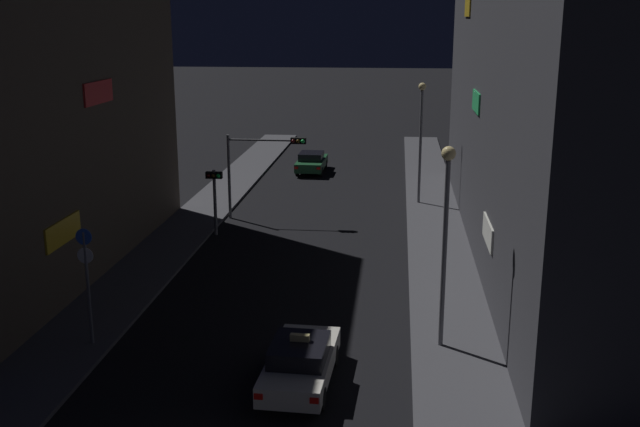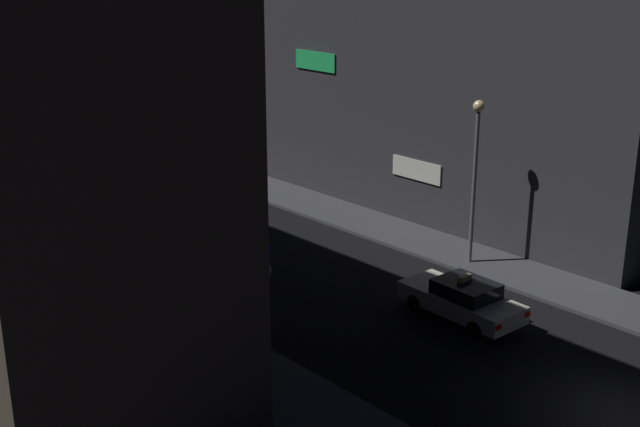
# 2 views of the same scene
# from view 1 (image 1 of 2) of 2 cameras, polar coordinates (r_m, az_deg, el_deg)

# --- Properties ---
(sidewalk_left) EXTENTS (2.89, 55.96, 0.14)m
(sidewalk_left) POSITION_cam_1_polar(r_m,az_deg,el_deg) (41.37, -8.98, 0.01)
(sidewalk_left) COLOR #424247
(sidewalk_left) RESTS_ON ground_plane
(sidewalk_right) EXTENTS (2.89, 55.96, 0.14)m
(sidewalk_right) POSITION_cam_1_polar(r_m,az_deg,el_deg) (40.06, 8.70, -0.46)
(sidewalk_right) COLOR #424247
(sidewalk_right) RESTS_ON ground_plane
(building_facade_left) EXTENTS (6.68, 20.83, 16.40)m
(building_facade_left) POSITION_cam_1_polar(r_m,az_deg,el_deg) (32.84, -22.09, 9.75)
(building_facade_left) COLOR #473D33
(building_facade_left) RESTS_ON ground_plane
(building_facade_right) EXTENTS (10.68, 33.70, 14.78)m
(building_facade_right) POSITION_cam_1_polar(r_m,az_deg,el_deg) (35.32, 20.62, 8.84)
(building_facade_right) COLOR #333338
(building_facade_right) RESTS_ON ground_plane
(taxi) EXTENTS (1.99, 4.52, 1.62)m
(taxi) POSITION_cam_1_polar(r_m,az_deg,el_deg) (22.19, -1.51, -11.23)
(taxi) COLOR silver
(taxi) RESTS_ON ground_plane
(far_car) EXTENTS (1.88, 4.48, 1.42)m
(far_car) POSITION_cam_1_polar(r_m,az_deg,el_deg) (52.03, -0.65, 3.96)
(far_car) COLOR #1E512D
(far_car) RESTS_ON ground_plane
(traffic_light_overhead) EXTENTS (4.20, 0.42, 4.51)m
(traffic_light_overhead) POSITION_cam_1_polar(r_m,az_deg,el_deg) (39.38, -4.56, 4.26)
(traffic_light_overhead) COLOR slate
(traffic_light_overhead) RESTS_ON ground_plane
(traffic_light_left_kerb) EXTENTS (0.80, 0.42, 3.27)m
(traffic_light_left_kerb) POSITION_cam_1_polar(r_m,az_deg,el_deg) (36.85, -8.06, 1.92)
(traffic_light_left_kerb) COLOR slate
(traffic_light_left_kerb) RESTS_ON ground_plane
(sign_pole_left) EXTENTS (0.53, 0.10, 3.89)m
(sign_pole_left) POSITION_cam_1_polar(r_m,az_deg,el_deg) (25.03, -17.33, -4.56)
(sign_pole_left) COLOR slate
(sign_pole_left) RESTS_ON sidewalk_left
(street_lamp_near_block) EXTENTS (0.45, 0.45, 6.53)m
(street_lamp_near_block) POSITION_cam_1_polar(r_m,az_deg,el_deg) (23.56, 9.57, -0.40)
(street_lamp_near_block) COLOR slate
(street_lamp_near_block) RESTS_ON sidewalk_right
(street_lamp_far_block) EXTENTS (0.43, 0.43, 6.82)m
(street_lamp_far_block) POSITION_cam_1_polar(r_m,az_deg,el_deg) (42.58, 7.71, 6.52)
(street_lamp_far_block) COLOR slate
(street_lamp_far_block) RESTS_ON sidewalk_right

